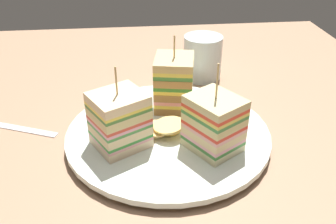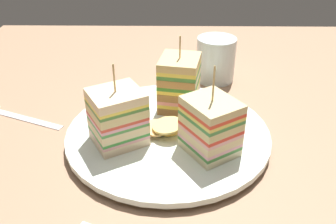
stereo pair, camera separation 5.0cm
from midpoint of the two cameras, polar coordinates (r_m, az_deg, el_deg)
name	(u,v)px [view 2 (the right image)]	position (r cm, az deg, el deg)	size (l,w,h in cm)	color
ground_plane	(168,144)	(52.90, 2.71, -5.08)	(102.90, 88.46, 1.80)	#9C7659
plate	(168,134)	(51.87, 2.76, -3.48)	(28.39, 28.39, 1.47)	white
sandwich_wedge_0	(118,117)	(47.53, -4.84, -0.91)	(8.29, 8.53, 11.19)	beige
sandwich_wedge_1	(210,126)	(46.32, 9.66, -2.31)	(8.42, 8.12, 11.85)	beige
sandwich_wedge_2	(179,83)	(55.47, 4.35, 4.42)	(7.41, 6.71, 11.42)	beige
chip_pile	(163,127)	(50.27, 2.00, -2.43)	(5.74, 7.16, 2.01)	#EFC964
drinking_glass	(215,62)	(68.68, 9.47, 7.58)	(7.05, 7.05, 8.02)	silver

